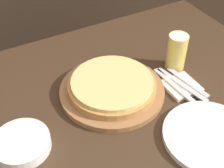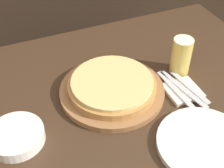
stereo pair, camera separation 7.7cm
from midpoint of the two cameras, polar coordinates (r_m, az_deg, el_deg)
dining_table at (r=1.35m, az=5.20°, el=-13.98°), size 1.13×0.92×0.78m
pizza_on_board at (r=1.03m, az=2.12°, el=-0.69°), size 0.35×0.35×0.06m
beer_glass at (r=1.12m, az=14.50°, el=5.14°), size 0.07×0.07×0.14m
dinner_plate at (r=0.94m, az=18.84°, el=-10.44°), size 0.27×0.27×0.02m
side_bowl at (r=0.93m, az=-14.85°, el=-9.30°), size 0.16×0.16×0.04m
napkin_stack at (r=1.08m, az=14.80°, el=-1.27°), size 0.11×0.11×0.01m
fork at (r=1.07m, az=13.78°, el=-1.30°), size 0.03×0.22×0.00m
dinner_knife at (r=1.08m, az=14.87°, el=-0.94°), size 0.06×0.22×0.00m
spoon at (r=1.09m, az=15.95°, el=-0.59°), size 0.04×0.19×0.00m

